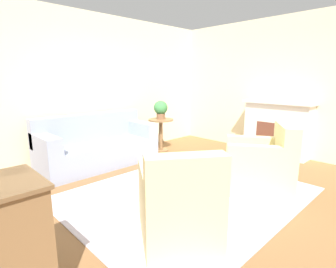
% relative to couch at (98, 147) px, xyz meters
% --- Properties ---
extents(ground_plane, '(16.00, 16.00, 0.00)m').
position_rel_couch_xyz_m(ground_plane, '(0.23, -2.01, -0.34)').
color(ground_plane, brown).
extents(wall_back, '(9.04, 0.12, 2.80)m').
position_rel_couch_xyz_m(wall_back, '(0.23, 0.57, 1.06)').
color(wall_back, beige).
rests_on(wall_back, ground_plane).
extents(wall_right, '(0.12, 9.84, 2.80)m').
position_rel_couch_xyz_m(wall_right, '(3.21, -2.01, 1.06)').
color(wall_right, beige).
rests_on(wall_right, ground_plane).
extents(rug, '(3.13, 2.53, 0.01)m').
position_rel_couch_xyz_m(rug, '(0.23, -2.01, -0.33)').
color(rug, '#BCB2C1').
rests_on(rug, ground_plane).
extents(couch, '(2.11, 0.85, 0.93)m').
position_rel_couch_xyz_m(couch, '(0.00, 0.00, 0.00)').
color(couch, '#8E99B2').
rests_on(couch, ground_plane).
extents(armchair_left, '(1.07, 1.12, 0.96)m').
position_rel_couch_xyz_m(armchair_left, '(-0.63, -2.64, 0.03)').
color(armchair_left, beige).
rests_on(armchair_left, rug).
extents(armchair_right, '(1.07, 1.12, 0.96)m').
position_rel_couch_xyz_m(armchair_right, '(1.09, -2.64, 0.03)').
color(armchair_right, beige).
rests_on(armchair_right, rug).
extents(ottoman_table, '(0.84, 0.84, 0.47)m').
position_rel_couch_xyz_m(ottoman_table, '(0.23, -2.01, -0.04)').
color(ottoman_table, '#8E99B2').
rests_on(ottoman_table, rug).
extents(side_table, '(0.54, 0.54, 0.71)m').
position_rel_couch_xyz_m(side_table, '(1.47, -0.11, 0.14)').
color(side_table, olive).
rests_on(side_table, ground_plane).
extents(fireplace, '(0.44, 1.38, 1.13)m').
position_rel_couch_xyz_m(fireplace, '(2.96, -2.00, 0.25)').
color(fireplace, silver).
rests_on(fireplace, ground_plane).
extents(vase_mantel_near, '(0.19, 0.19, 0.22)m').
position_rel_couch_xyz_m(vase_mantel_near, '(2.95, -2.00, 0.88)').
color(vase_mantel_near, silver).
rests_on(vase_mantel_near, fireplace).
extents(potted_plant_on_side_table, '(0.30, 0.30, 0.40)m').
position_rel_couch_xyz_m(potted_plant_on_side_table, '(1.47, -0.11, 0.60)').
color(potted_plant_on_side_table, brown).
rests_on(potted_plant_on_side_table, side_table).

